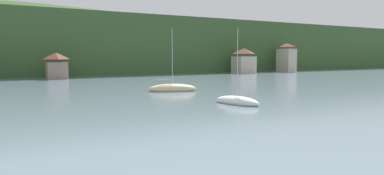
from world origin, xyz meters
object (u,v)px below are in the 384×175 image
Objects in this scene: sailboat_far_2 at (237,102)px; shore_building_central at (244,61)px; shore_building_westcentral at (57,66)px; shore_building_eastcentral at (286,58)px; sailboat_far_5 at (172,89)px.

shore_building_central is at bearing -54.24° from sailboat_far_2.
shore_building_eastcentral is (65.72, 0.14, 1.54)m from shore_building_westcentral.
shore_building_eastcentral reaches higher than sailboat_far_5.
shore_building_eastcentral is at bearing 51.37° from sailboat_far_5.
shore_building_central is 16.45m from shore_building_eastcentral.
shore_building_westcentral is 49.30m from shore_building_central.
shore_building_central is (49.29, -0.19, 0.72)m from shore_building_westcentral.
sailboat_far_5 is at bearing -73.64° from shore_building_westcentral.
shore_building_westcentral is 0.70× the size of sailboat_far_2.
shore_building_eastcentral is at bearing -64.13° from sailboat_far_2.
sailboat_far_2 reaches higher than shore_building_westcentral.
shore_building_westcentral is at bearing 179.78° from shore_building_central.
shore_building_eastcentral is 74.24m from sailboat_far_2.
shore_building_central is 0.89× the size of sailboat_far_2.
shore_building_westcentral is 50.68m from sailboat_far_2.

